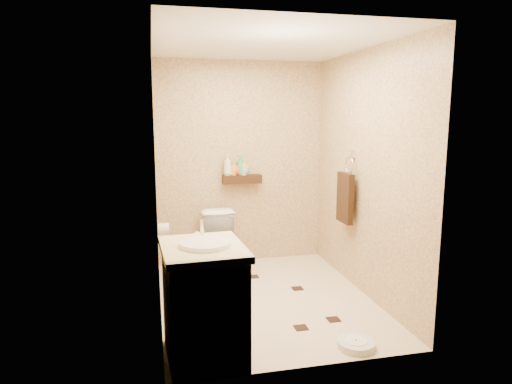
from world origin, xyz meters
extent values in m
plane|color=beige|center=(0.00, 0.00, 0.00)|extent=(2.50, 2.50, 0.00)
cube|color=tan|center=(0.00, 1.25, 1.20)|extent=(2.00, 0.04, 2.40)
cube|color=tan|center=(0.00, -1.25, 1.20)|extent=(2.00, 0.04, 2.40)
cube|color=tan|center=(-1.00, 0.00, 1.20)|extent=(0.04, 2.50, 2.40)
cube|color=tan|center=(1.00, 0.00, 1.20)|extent=(0.04, 2.50, 2.40)
cube|color=silver|center=(0.00, 0.00, 2.40)|extent=(2.00, 2.50, 0.02)
cube|color=#311B0D|center=(0.00, 1.17, 1.02)|extent=(0.46, 0.14, 0.10)
cube|color=black|center=(-0.38, -0.23, 0.00)|extent=(0.11, 0.11, 0.01)
cube|color=black|center=(0.38, 0.18, 0.00)|extent=(0.11, 0.11, 0.01)
cube|color=black|center=(0.14, -0.67, 0.00)|extent=(0.11, 0.11, 0.01)
cube|color=black|center=(-0.56, 0.47, 0.00)|extent=(0.11, 0.11, 0.01)
cube|color=black|center=(0.47, -0.58, 0.00)|extent=(0.11, 0.11, 0.01)
cube|color=black|center=(0.02, 0.62, 0.00)|extent=(0.11, 0.11, 0.01)
imported|color=white|center=(-0.29, 0.83, 0.34)|extent=(0.42, 0.69, 0.68)
cube|color=brown|center=(-0.70, -0.95, 0.40)|extent=(0.57, 0.69, 0.80)
cube|color=beige|center=(-0.70, -0.95, 0.83)|extent=(0.62, 0.73, 0.05)
cylinder|color=white|center=(-0.68, -0.95, 0.86)|extent=(0.37, 0.37, 0.05)
cylinder|color=silver|center=(-0.68, -0.72, 0.93)|extent=(0.03, 0.03, 0.12)
cylinder|color=silver|center=(0.45, -1.07, 0.03)|extent=(0.35, 0.35, 0.05)
cylinder|color=white|center=(0.45, -1.07, 0.06)|extent=(0.17, 0.17, 0.01)
cylinder|color=#1A6B5F|center=(-0.59, 0.67, 0.07)|extent=(0.12, 0.12, 0.14)
cylinder|color=silver|center=(-0.59, 0.67, 0.32)|extent=(0.02, 0.02, 0.38)
sphere|color=silver|center=(-0.59, 0.67, 0.50)|extent=(0.09, 0.09, 0.09)
cube|color=silver|center=(0.98, 0.25, 1.38)|extent=(0.03, 0.06, 0.08)
torus|color=silver|center=(0.95, 0.25, 1.26)|extent=(0.02, 0.19, 0.19)
cube|color=#331D0F|center=(0.91, 0.25, 0.92)|extent=(0.06, 0.30, 0.52)
cylinder|color=silver|center=(-0.94, 0.65, 0.60)|extent=(0.11, 0.11, 0.11)
cylinder|color=silver|center=(-0.98, 0.65, 0.66)|extent=(0.04, 0.02, 0.02)
imported|color=beige|center=(-0.17, 1.17, 1.19)|extent=(0.13, 0.13, 0.25)
imported|color=gold|center=(-0.10, 1.17, 1.15)|extent=(0.10, 0.10, 0.16)
imported|color=red|center=(-0.07, 1.17, 1.14)|extent=(0.12, 0.12, 0.14)
imported|color=#35A05C|center=(-0.02, 1.17, 1.19)|extent=(0.12, 0.12, 0.23)
imported|color=#F9C953|center=(0.02, 1.17, 1.16)|extent=(0.12, 0.12, 0.18)
imported|color=#5288CF|center=(0.03, 1.17, 1.14)|extent=(0.12, 0.12, 0.14)
camera|label=1|loc=(-1.02, -4.09, 1.78)|focal=32.00mm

